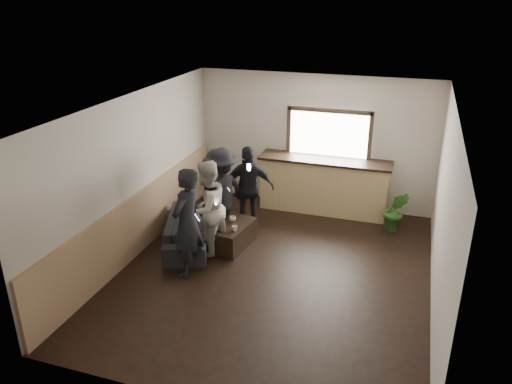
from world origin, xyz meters
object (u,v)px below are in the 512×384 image
(coffee_table, at_px, (233,235))
(cup_b, at_px, (235,229))
(potted_plant, at_px, (395,211))
(person_d, at_px, (249,188))
(cup_a, at_px, (233,219))
(sofa, at_px, (189,230))
(bar_counter, at_px, (324,182))
(person_c, at_px, (221,193))
(person_a, at_px, (187,223))
(person_b, at_px, (207,208))

(coffee_table, height_order, cup_b, cup_b)
(potted_plant, distance_m, person_d, 2.85)
(cup_a, bearing_deg, sofa, -157.68)
(cup_b, bearing_deg, bar_counter, 63.61)
(coffee_table, distance_m, person_c, 0.82)
(cup_a, height_order, potted_plant, potted_plant)
(person_a, xyz_separation_m, person_b, (0.02, 0.73, -0.06))
(person_a, relative_size, person_b, 1.07)
(bar_counter, bearing_deg, person_d, -134.36)
(coffee_table, bearing_deg, person_c, 134.93)
(person_c, bearing_deg, potted_plant, 130.97)
(sofa, bearing_deg, person_b, -132.86)
(bar_counter, xyz_separation_m, sofa, (-2.06, -2.23, -0.37))
(person_b, distance_m, person_c, 0.71)
(cup_b, height_order, potted_plant, potted_plant)
(person_a, bearing_deg, coffee_table, 171.16)
(sofa, height_order, cup_b, sofa)
(potted_plant, distance_m, person_b, 3.66)
(person_a, height_order, person_c, person_a)
(cup_b, bearing_deg, person_d, 95.02)
(person_a, height_order, person_d, person_a)
(potted_plant, xyz_separation_m, person_d, (-2.73, -0.73, 0.41))
(coffee_table, bearing_deg, bar_counter, 58.77)
(potted_plant, bearing_deg, coffee_table, -150.69)
(coffee_table, bearing_deg, cup_a, 109.21)
(sofa, distance_m, cup_a, 0.83)
(person_d, bearing_deg, person_a, 57.99)
(sofa, distance_m, person_c, 0.90)
(cup_a, bearing_deg, person_d, 82.91)
(bar_counter, xyz_separation_m, person_d, (-1.23, -1.25, 0.19))
(bar_counter, relative_size, cup_b, 26.97)
(coffee_table, relative_size, person_b, 0.56)
(coffee_table, bearing_deg, person_d, 87.77)
(bar_counter, bearing_deg, cup_a, -124.21)
(bar_counter, height_order, person_d, bar_counter)
(cup_b, relative_size, person_c, 0.06)
(cup_a, relative_size, person_c, 0.07)
(person_c, bearing_deg, cup_a, 75.76)
(potted_plant, height_order, person_a, person_a)
(coffee_table, distance_m, cup_a, 0.30)
(cup_b, bearing_deg, person_c, 129.98)
(cup_a, xyz_separation_m, person_c, (-0.30, 0.20, 0.39))
(sofa, distance_m, person_a, 1.22)
(bar_counter, relative_size, coffee_table, 2.82)
(cup_a, distance_m, cup_b, 0.40)
(person_b, relative_size, person_c, 0.99)
(cup_b, bearing_deg, potted_plant, 33.75)
(bar_counter, xyz_separation_m, coffee_table, (-1.26, -2.08, -0.43))
(bar_counter, distance_m, person_b, 2.92)
(cup_b, height_order, person_d, person_d)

